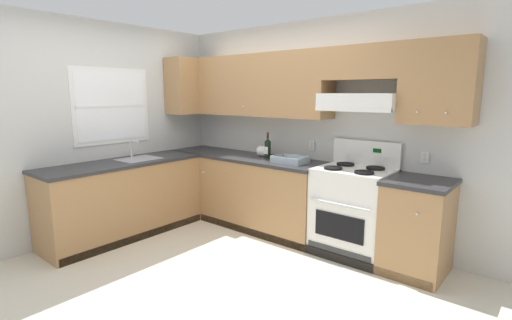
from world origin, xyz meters
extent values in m
plane|color=beige|center=(0.00, 0.00, 0.00)|extent=(7.04, 7.04, 0.00)
cube|color=silver|center=(0.46, 1.62, 1.27)|extent=(4.68, 0.12, 2.55)
cube|color=#A87A4C|center=(-0.38, 1.38, 1.80)|extent=(2.19, 0.34, 0.76)
cube|color=#A87A4C|center=(1.83, 1.38, 1.80)|extent=(0.64, 0.34, 0.76)
cube|color=#A87A4C|center=(1.11, 1.38, 2.01)|extent=(0.80, 0.34, 0.34)
cube|color=white|center=(1.11, 1.34, 1.62)|extent=(0.80, 0.46, 0.17)
cube|color=white|center=(1.11, 1.12, 1.54)|extent=(0.80, 0.03, 0.04)
sphere|color=silver|center=(-0.38, 1.20, 1.54)|extent=(0.02, 0.02, 0.02)
sphere|color=silver|center=(1.71, 1.20, 1.54)|extent=(0.02, 0.02, 0.02)
sphere|color=silver|center=(1.95, 1.20, 1.54)|extent=(0.02, 0.02, 0.02)
cube|color=silver|center=(0.42, 1.55, 1.08)|extent=(0.08, 0.01, 0.12)
cube|color=silver|center=(0.42, 1.54, 1.10)|extent=(0.03, 0.00, 0.03)
cube|color=silver|center=(0.42, 1.54, 1.06)|extent=(0.03, 0.00, 0.03)
cube|color=silver|center=(1.71, 1.55, 1.08)|extent=(0.08, 0.01, 0.12)
cube|color=silver|center=(1.71, 1.54, 1.10)|extent=(0.03, 0.00, 0.03)
cube|color=silver|center=(1.71, 1.54, 1.06)|extent=(0.03, 0.00, 0.03)
cube|color=silver|center=(-1.62, 0.10, 1.27)|extent=(0.12, 4.00, 2.55)
cube|color=white|center=(-1.57, 0.10, 1.55)|extent=(0.04, 1.00, 0.92)
cube|color=white|center=(-1.55, 0.10, 1.55)|extent=(0.01, 0.90, 0.82)
cube|color=white|center=(-1.54, 0.10, 1.55)|extent=(0.01, 0.90, 0.02)
cube|color=#A87A4C|center=(-1.38, 1.20, 1.80)|extent=(0.34, 0.64, 0.76)
cube|color=#A87A4C|center=(-0.40, 1.25, 0.44)|extent=(2.26, 0.61, 0.87)
cube|color=#2D2D30|center=(-0.40, 1.25, 0.89)|extent=(2.28, 0.63, 0.04)
cube|color=#A87A4C|center=(1.77, 1.25, 0.44)|extent=(0.55, 0.61, 0.87)
cube|color=#2D2D30|center=(1.77, 1.25, 0.89)|extent=(0.58, 0.63, 0.04)
cube|color=black|center=(0.26, 0.97, 0.04)|extent=(3.54, 0.06, 0.09)
sphere|color=silver|center=(-0.85, 0.93, 0.68)|extent=(0.03, 0.03, 0.03)
sphere|color=silver|center=(1.86, 0.93, 0.68)|extent=(0.03, 0.03, 0.03)
cube|color=#A87A4C|center=(-1.25, 0.00, 0.44)|extent=(0.61, 1.89, 0.87)
cube|color=#2D2D30|center=(-1.25, 0.00, 0.89)|extent=(0.63, 1.91, 0.04)
cube|color=black|center=(-0.97, 0.00, 0.04)|extent=(0.06, 1.85, 0.09)
cube|color=#999B9E|center=(-1.25, 0.23, 0.91)|extent=(0.40, 0.48, 0.01)
cube|color=#28282B|center=(-1.25, 0.23, 0.84)|extent=(0.34, 0.42, 0.14)
cylinder|color=silver|center=(-1.41, 0.23, 1.02)|extent=(0.03, 0.03, 0.22)
cylinder|color=silver|center=(-1.33, 0.23, 1.12)|extent=(0.16, 0.02, 0.02)
cube|color=white|center=(1.11, 1.25, 0.46)|extent=(0.76, 0.58, 0.91)
cube|color=black|center=(1.11, 0.95, 0.38)|extent=(0.53, 0.01, 0.26)
cylinder|color=silver|center=(1.11, 0.93, 0.62)|extent=(0.65, 0.02, 0.02)
cube|color=#333333|center=(1.11, 0.96, 0.10)|extent=(0.70, 0.01, 0.11)
cube|color=white|center=(1.11, 1.25, 0.92)|extent=(0.76, 0.58, 0.02)
cube|color=white|center=(1.11, 1.52, 1.05)|extent=(0.76, 0.04, 0.29)
cube|color=#053F0C|center=(1.24, 1.50, 1.10)|extent=(0.09, 0.01, 0.04)
cylinder|color=black|center=(0.94, 1.11, 0.94)|extent=(0.19, 0.19, 0.02)
cylinder|color=black|center=(0.94, 1.11, 0.93)|extent=(0.07, 0.07, 0.01)
cylinder|color=black|center=(1.28, 1.11, 0.94)|extent=(0.19, 0.19, 0.02)
cylinder|color=black|center=(1.28, 1.11, 0.93)|extent=(0.07, 0.07, 0.01)
cylinder|color=black|center=(0.94, 1.39, 0.94)|extent=(0.19, 0.19, 0.02)
cylinder|color=black|center=(0.94, 1.39, 0.93)|extent=(0.07, 0.07, 0.01)
cylinder|color=black|center=(1.28, 1.39, 0.94)|extent=(0.19, 0.19, 0.02)
cylinder|color=black|center=(1.28, 1.39, 0.93)|extent=(0.07, 0.07, 0.01)
cylinder|color=white|center=(0.90, 1.50, 1.03)|extent=(0.04, 0.02, 0.04)
cylinder|color=white|center=(1.04, 1.50, 1.03)|extent=(0.04, 0.02, 0.04)
cylinder|color=white|center=(1.18, 1.50, 1.03)|extent=(0.04, 0.02, 0.04)
cylinder|color=white|center=(1.32, 1.50, 1.03)|extent=(0.04, 0.02, 0.04)
cylinder|color=black|center=(-0.06, 1.29, 1.01)|extent=(0.08, 0.08, 0.21)
cone|color=black|center=(-0.06, 1.29, 1.14)|extent=(0.08, 0.08, 0.04)
cylinder|color=black|center=(-0.06, 1.29, 1.19)|extent=(0.03, 0.03, 0.08)
cylinder|color=maroon|center=(-0.06, 1.29, 1.22)|extent=(0.03, 0.03, 0.02)
cube|color=silver|center=(-0.06, 1.25, 1.01)|extent=(0.07, 0.00, 0.09)
cube|color=#9EADB7|center=(0.34, 1.20, 0.92)|extent=(0.31, 0.21, 0.02)
cube|color=#9EADB7|center=(0.34, 1.07, 0.95)|extent=(0.39, 0.01, 0.08)
cube|color=#9EADB7|center=(0.34, 1.32, 0.95)|extent=(0.39, 0.01, 0.08)
cube|color=#9EADB7|center=(0.15, 1.20, 0.95)|extent=(0.01, 0.23, 0.08)
cube|color=#9EADB7|center=(0.52, 1.20, 0.95)|extent=(0.01, 0.23, 0.08)
cylinder|color=white|center=(-0.18, 1.36, 0.97)|extent=(0.14, 0.13, 0.13)
cylinder|color=#9E7A51|center=(-0.25, 1.36, 0.97)|extent=(0.01, 0.04, 0.04)
camera|label=1|loc=(2.77, -2.35, 1.71)|focal=26.35mm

